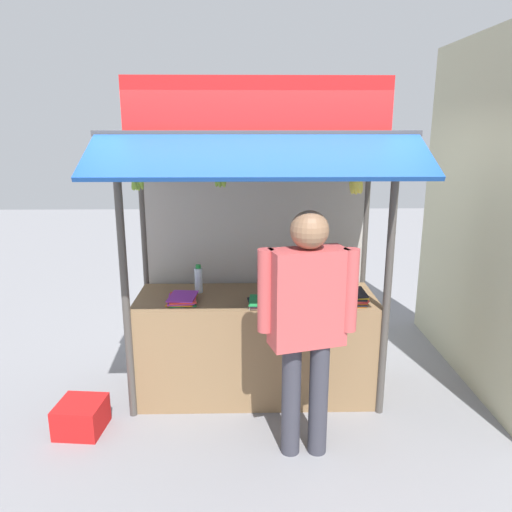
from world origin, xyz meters
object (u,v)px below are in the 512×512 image
object	(u,v)px
magazine_stack_back_left	(353,297)
magazine_stack_far_left	(183,299)
banana_bunch_leftmost	(356,182)
water_bottle_left	(317,279)
vendor_person	(307,314)
plastic_crate	(81,417)
banana_bunch_rightmost	(221,176)
magazine_stack_front_right	(262,302)
water_bottle_mid_left	(285,277)
banana_bunch_inner_left	(137,178)
water_bottle_front_left	(199,279)

from	to	relation	value
magazine_stack_back_left	magazine_stack_far_left	xyz separation A→B (m)	(-1.38, 0.05, -0.02)
magazine_stack_far_left	banana_bunch_leftmost	xyz separation A→B (m)	(1.30, -0.34, 0.98)
water_bottle_left	magazine_stack_far_left	xyz separation A→B (m)	(-1.12, -0.16, -0.11)
vendor_person	plastic_crate	distance (m)	1.94
vendor_person	banana_bunch_rightmost	bearing A→B (deg)	130.35
magazine_stack_front_right	plastic_crate	bearing A→B (deg)	-166.29
magazine_stack_back_left	banana_bunch_rightmost	world-z (taller)	banana_bunch_rightmost
water_bottle_mid_left	banana_bunch_inner_left	distance (m)	1.57
water_bottle_left	vendor_person	size ratio (longest dim) A/B	0.16
banana_bunch_leftmost	banana_bunch_inner_left	bearing A→B (deg)	179.95
magazine_stack_front_right	banana_bunch_rightmost	world-z (taller)	banana_bunch_rightmost
magazine_stack_front_right	vendor_person	bearing A→B (deg)	-65.86
water_bottle_front_left	vendor_person	size ratio (longest dim) A/B	0.14
magazine_stack_back_left	banana_bunch_inner_left	bearing A→B (deg)	-169.95
magazine_stack_back_left	vendor_person	size ratio (longest dim) A/B	0.16
water_bottle_front_left	vendor_person	world-z (taller)	vendor_person
magazine_stack_far_left	magazine_stack_front_right	bearing A→B (deg)	-9.32
water_bottle_mid_left	magazine_stack_far_left	world-z (taller)	water_bottle_mid_left
magazine_stack_back_left	magazine_stack_front_right	distance (m)	0.74
water_bottle_front_left	vendor_person	bearing A→B (deg)	-49.86
water_bottle_left	magazine_stack_back_left	distance (m)	0.35
water_bottle_mid_left	plastic_crate	distance (m)	1.98
water_bottle_front_left	magazine_stack_front_right	distance (m)	0.64
water_bottle_mid_left	banana_bunch_leftmost	size ratio (longest dim) A/B	0.73
magazine_stack_back_left	plastic_crate	size ratio (longest dim) A/B	0.84
magazine_stack_far_left	banana_bunch_inner_left	world-z (taller)	banana_bunch_inner_left
water_bottle_mid_left	banana_bunch_inner_left	bearing A→B (deg)	-149.51
water_bottle_front_left	banana_bunch_leftmost	bearing A→B (deg)	-25.83
magazine_stack_back_left	banana_bunch_rightmost	size ratio (longest dim) A/B	1.09
water_bottle_mid_left	magazine_stack_front_right	world-z (taller)	water_bottle_mid_left
plastic_crate	banana_bunch_rightmost	bearing A→B (deg)	5.50
water_bottle_front_left	banana_bunch_inner_left	size ratio (longest dim) A/B	0.88
magazine_stack_far_left	vendor_person	bearing A→B (deg)	-38.35
banana_bunch_leftmost	banana_bunch_inner_left	xyz separation A→B (m)	(-1.53, 0.00, 0.03)
magazine_stack_front_right	banana_bunch_leftmost	xyz separation A→B (m)	(0.65, -0.24, 0.98)
magazine_stack_back_left	banana_bunch_inner_left	xyz separation A→B (m)	(-1.62, -0.29, 0.99)
water_bottle_front_left	magazine_stack_front_right	bearing A→B (deg)	-32.44
magazine_stack_back_left	plastic_crate	world-z (taller)	magazine_stack_back_left
water_bottle_front_left	magazine_stack_front_right	xyz separation A→B (m)	(0.53, -0.34, -0.09)
water_bottle_mid_left	vendor_person	distance (m)	1.04
water_bottle_left	vendor_person	xyz separation A→B (m)	(-0.19, -0.89, 0.04)
banana_bunch_rightmost	magazine_stack_far_left	bearing A→B (deg)	135.59
banana_bunch_rightmost	vendor_person	world-z (taller)	banana_bunch_rightmost
magazine_stack_far_left	banana_bunch_rightmost	bearing A→B (deg)	-44.41
water_bottle_left	banana_bunch_leftmost	bearing A→B (deg)	-69.93
banana_bunch_rightmost	plastic_crate	bearing A→B (deg)	-174.50
magazine_stack_far_left	magazine_stack_back_left	bearing A→B (deg)	-2.19
magazine_stack_back_left	banana_bunch_leftmost	distance (m)	1.00
magazine_stack_far_left	vendor_person	world-z (taller)	vendor_person
water_bottle_front_left	plastic_crate	xyz separation A→B (m)	(-0.86, -0.68, -0.88)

